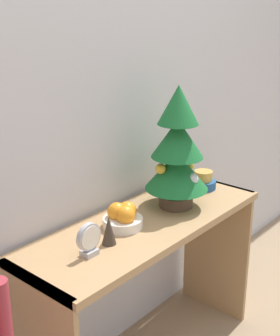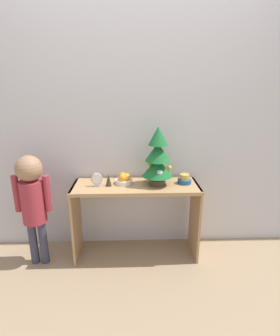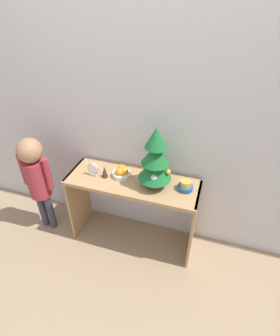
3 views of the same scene
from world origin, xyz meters
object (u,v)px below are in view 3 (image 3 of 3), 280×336
object	(u,v)px
fruit_bowl	(122,172)
figurine	(105,172)
desk_clock	(93,169)
mini_tree	(155,160)
child_figure	(36,174)
singing_bowl	(185,186)

from	to	relation	value
fruit_bowl	figurine	size ratio (longest dim) A/B	1.45
desk_clock	figurine	xyz separation A→B (m)	(0.10, 0.01, -0.00)
desk_clock	figurine	bearing A→B (deg)	3.58
mini_tree	desk_clock	bearing A→B (deg)	-177.42
mini_tree	desk_clock	size ratio (longest dim) A/B	4.35
mini_tree	fruit_bowl	xyz separation A→B (m)	(-0.29, 0.03, -0.20)
desk_clock	child_figure	size ratio (longest dim) A/B	0.12
fruit_bowl	child_figure	xyz separation A→B (m)	(-0.75, -0.14, -0.09)
mini_tree	singing_bowl	bearing A→B (deg)	5.71
mini_tree	figurine	xyz separation A→B (m)	(-0.42, -0.02, -0.19)
figurine	child_figure	xyz separation A→B (m)	(-0.62, -0.09, -0.10)
fruit_bowl	child_figure	size ratio (longest dim) A/B	0.15
desk_clock	figurine	distance (m)	0.10
mini_tree	singing_bowl	world-z (taller)	mini_tree
mini_tree	singing_bowl	xyz separation A→B (m)	(0.24, 0.02, -0.21)
desk_clock	child_figure	world-z (taller)	child_figure
desk_clock	child_figure	xyz separation A→B (m)	(-0.52, -0.08, -0.11)
singing_bowl	desk_clock	distance (m)	0.76
singing_bowl	fruit_bowl	bearing A→B (deg)	178.92
mini_tree	child_figure	bearing A→B (deg)	-174.26
desk_clock	child_figure	distance (m)	0.54
fruit_bowl	singing_bowl	bearing A→B (deg)	-1.08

